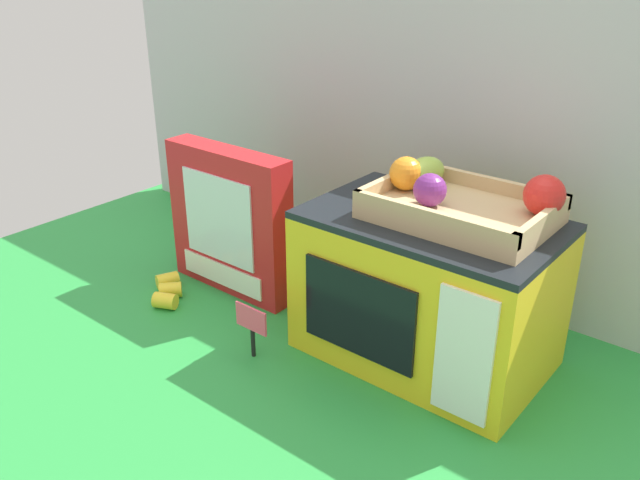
{
  "coord_description": "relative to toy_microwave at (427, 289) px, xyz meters",
  "views": [
    {
      "loc": [
        0.7,
        -0.83,
        0.68
      ],
      "look_at": [
        -0.0,
        0.04,
        0.17
      ],
      "focal_mm": 37.34,
      "sensor_mm": 36.0,
      "label": 1
    }
  ],
  "objects": [
    {
      "name": "display_back_panel",
      "position": [
        -0.22,
        0.26,
        0.17
      ],
      "size": [
        1.61,
        0.03,
        0.6
      ],
      "primitive_type": "cube",
      "color": "#B7BABF",
      "rests_on": "ground"
    },
    {
      "name": "ground_plane",
      "position": [
        -0.22,
        -0.06,
        -0.13
      ],
      "size": [
        1.7,
        1.7,
        0.0
      ],
      "primitive_type": "plane",
      "color": "green",
      "rests_on": "ground"
    },
    {
      "name": "cookie_set_box",
      "position": [
        -0.44,
        -0.04,
        0.02
      ],
      "size": [
        0.29,
        0.06,
        0.3
      ],
      "color": "red",
      "rests_on": "ground"
    },
    {
      "name": "loose_toy_banana",
      "position": [
        -0.51,
        -0.15,
        -0.12
      ],
      "size": [
        0.11,
        0.11,
        0.03
      ],
      "color": "yellow",
      "rests_on": "ground"
    },
    {
      "name": "toy_microwave",
      "position": [
        0.0,
        0.0,
        0.0
      ],
      "size": [
        0.41,
        0.27,
        0.26
      ],
      "color": "yellow",
      "rests_on": "ground"
    },
    {
      "name": "food_groups_crate",
      "position": [
        0.03,
        0.03,
        0.16
      ],
      "size": [
        0.29,
        0.2,
        0.09
      ],
      "color": "tan",
      "rests_on": "toy_microwave"
    },
    {
      "name": "price_sign",
      "position": [
        -0.23,
        -0.19,
        -0.07
      ],
      "size": [
        0.07,
        0.01,
        0.1
      ],
      "color": "black",
      "rests_on": "ground"
    }
  ]
}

